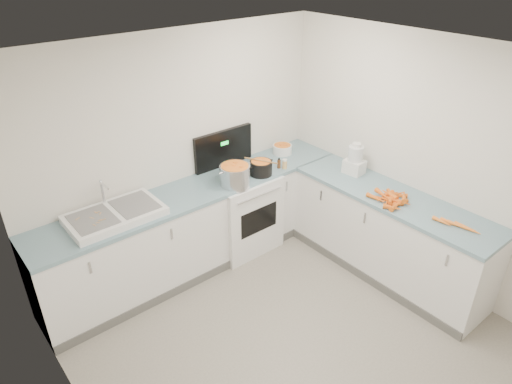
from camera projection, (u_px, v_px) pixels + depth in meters
floor at (309, 352)px, 4.05m from camera, size 3.50×4.00×0.00m
ceiling at (332, 69)px, 2.83m from camera, size 3.50×4.00×0.00m
wall_back at (179, 152)px, 4.79m from camera, size 3.50×0.00×2.50m
wall_left at (94, 353)px, 2.46m from camera, size 0.00×4.00×2.50m
wall_right at (443, 170)px, 4.42m from camera, size 0.00×4.00×2.50m
counter_back at (200, 226)px, 4.96m from camera, size 3.50×0.62×0.94m
counter_right at (388, 234)px, 4.83m from camera, size 0.62×2.20×0.94m
stove at (240, 210)px, 5.26m from camera, size 0.76×0.65×1.36m
sink at (115, 215)px, 4.22m from camera, size 0.86×0.52×0.31m
steel_pot at (235, 176)px, 4.77m from camera, size 0.34×0.34×0.24m
black_pot at (261, 169)px, 4.99m from camera, size 0.33×0.33×0.18m
wooden_spoon at (261, 161)px, 4.94m from camera, size 0.19×0.35×0.02m
mixing_bowl at (282, 149)px, 5.49m from camera, size 0.25×0.25×0.11m
extract_bottle at (279, 164)px, 5.14m from camera, size 0.04×0.04×0.10m
spice_jar at (285, 165)px, 5.13m from camera, size 0.05×0.05×0.09m
food_processor at (355, 160)px, 4.98m from camera, size 0.19×0.23×0.35m
carrot_pile at (391, 199)px, 4.48m from camera, size 0.40×0.42×0.09m
peeled_carrots at (457, 225)px, 4.10m from camera, size 0.13×0.42×0.04m
peelings at (94, 218)px, 4.09m from camera, size 0.23×0.26×0.01m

